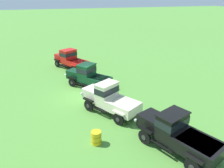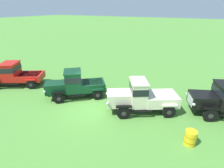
{
  "view_description": "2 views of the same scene",
  "coord_description": "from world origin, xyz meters",
  "px_view_note": "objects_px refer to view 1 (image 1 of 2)",
  "views": [
    {
      "loc": [
        17.58,
        -2.84,
        8.41
      ],
      "look_at": [
        0.65,
        2.61,
        1.0
      ],
      "focal_mm": 35.0,
      "sensor_mm": 36.0,
      "label": 1
    },
    {
      "loc": [
        6.84,
        -8.78,
        6.74
      ],
      "look_at": [
        0.65,
        2.61,
        1.0
      ],
      "focal_mm": 28.0,
      "sensor_mm": 36.0,
      "label": 2
    }
  ],
  "objects_px": {
    "vintage_truck_second_in_line": "(88,76)",
    "vintage_truck_far_side": "(176,132)",
    "vintage_truck_midrow_center": "(109,98)",
    "oil_drum_beside_row": "(96,138)",
    "vintage_truck_foreground_near": "(70,59)"
  },
  "relations": [
    {
      "from": "vintage_truck_midrow_center",
      "to": "oil_drum_beside_row",
      "type": "relative_size",
      "value": 5.86
    },
    {
      "from": "vintage_truck_second_in_line",
      "to": "vintage_truck_far_side",
      "type": "distance_m",
      "value": 10.99
    },
    {
      "from": "vintage_truck_foreground_near",
      "to": "oil_drum_beside_row",
      "type": "height_order",
      "value": "vintage_truck_foreground_near"
    },
    {
      "from": "vintage_truck_midrow_center",
      "to": "vintage_truck_far_side",
      "type": "bearing_deg",
      "value": 24.16
    },
    {
      "from": "vintage_truck_second_in_line",
      "to": "oil_drum_beside_row",
      "type": "height_order",
      "value": "vintage_truck_second_in_line"
    },
    {
      "from": "vintage_truck_far_side",
      "to": "oil_drum_beside_row",
      "type": "relative_size",
      "value": 6.34
    },
    {
      "from": "vintage_truck_midrow_center",
      "to": "oil_drum_beside_row",
      "type": "distance_m",
      "value": 3.98
    },
    {
      "from": "vintage_truck_far_side",
      "to": "vintage_truck_foreground_near",
      "type": "bearing_deg",
      "value": -167.76
    },
    {
      "from": "vintage_truck_second_in_line",
      "to": "vintage_truck_midrow_center",
      "type": "xyz_separation_m",
      "value": [
        5.34,
        0.49,
        0.01
      ]
    },
    {
      "from": "vintage_truck_midrow_center",
      "to": "vintage_truck_far_side",
      "type": "relative_size",
      "value": 0.92
    },
    {
      "from": "vintage_truck_second_in_line",
      "to": "oil_drum_beside_row",
      "type": "distance_m",
      "value": 8.91
    },
    {
      "from": "vintage_truck_foreground_near",
      "to": "oil_drum_beside_row",
      "type": "relative_size",
      "value": 5.9
    },
    {
      "from": "vintage_truck_second_in_line",
      "to": "vintage_truck_midrow_center",
      "type": "bearing_deg",
      "value": 5.23
    },
    {
      "from": "vintage_truck_second_in_line",
      "to": "vintage_truck_far_side",
      "type": "height_order",
      "value": "vintage_truck_second_in_line"
    },
    {
      "from": "vintage_truck_second_in_line",
      "to": "oil_drum_beside_row",
      "type": "xyz_separation_m",
      "value": [
        8.78,
        -1.38,
        -0.7
      ]
    }
  ]
}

